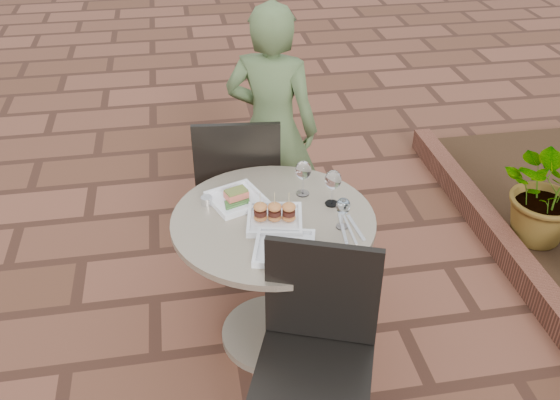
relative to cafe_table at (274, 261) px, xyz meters
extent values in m
plane|color=brown|center=(-0.17, -0.04, -0.48)|extent=(60.00, 60.00, 0.00)
cylinder|color=gray|center=(0.00, 0.00, -0.46)|extent=(0.52, 0.52, 0.04)
cylinder|color=gray|center=(0.00, 0.00, -0.13)|extent=(0.08, 0.08, 0.70)
cylinder|color=tan|center=(0.00, 0.00, 0.23)|extent=(0.90, 0.90, 0.03)
cube|color=black|center=(-0.08, 0.73, -0.03)|extent=(0.48, 0.48, 0.03)
cube|color=black|center=(-0.10, 0.53, 0.22)|extent=(0.44, 0.07, 0.46)
cylinder|color=black|center=(0.13, 0.90, -0.26)|extent=(0.02, 0.02, 0.44)
cylinder|color=black|center=(-0.25, 0.94, -0.26)|extent=(0.02, 0.02, 0.44)
cylinder|color=black|center=(0.09, 0.53, -0.26)|extent=(0.02, 0.02, 0.44)
cylinder|color=black|center=(-0.29, 0.56, -0.26)|extent=(0.02, 0.02, 0.44)
cube|color=black|center=(0.04, -0.66, -0.03)|extent=(0.57, 0.57, 0.03)
cube|color=black|center=(0.11, -0.47, 0.22)|extent=(0.42, 0.18, 0.46)
cylinder|color=black|center=(-0.07, -0.42, -0.26)|extent=(0.02, 0.02, 0.44)
cylinder|color=black|center=(0.28, -0.55, -0.26)|extent=(0.02, 0.02, 0.44)
imported|color=#435830|center=(0.14, 0.87, 0.23)|extent=(0.61, 0.52, 1.43)
cube|color=white|center=(-0.14, 0.16, 0.25)|extent=(0.29, 0.29, 0.01)
cube|color=#EF6C54|center=(-0.14, 0.16, 0.28)|extent=(0.12, 0.09, 0.03)
cube|color=#5D652D|center=(-0.14, 0.16, 0.30)|extent=(0.11, 0.09, 0.01)
cube|color=white|center=(0.00, -0.03, 0.25)|extent=(0.27, 0.27, 0.01)
cube|color=white|center=(0.01, -0.24, 0.25)|extent=(0.29, 0.29, 0.01)
ellipsoid|color=pink|center=(-0.03, -0.30, 0.27)|extent=(0.04, 0.03, 0.02)
cylinder|color=white|center=(0.28, -0.12, 0.25)|extent=(0.05, 0.05, 0.00)
cylinder|color=white|center=(0.28, -0.12, 0.28)|extent=(0.01, 0.01, 0.06)
ellipsoid|color=white|center=(0.28, -0.12, 0.35)|extent=(0.06, 0.06, 0.08)
cylinder|color=white|center=(0.28, -0.12, 0.35)|extent=(0.05, 0.05, 0.03)
cylinder|color=white|center=(0.17, 0.17, 0.25)|extent=(0.06, 0.06, 0.00)
cylinder|color=white|center=(0.17, 0.17, 0.29)|extent=(0.01, 0.01, 0.08)
ellipsoid|color=white|center=(0.17, 0.17, 0.37)|extent=(0.07, 0.07, 0.09)
cylinder|color=white|center=(0.28, 0.06, 0.25)|extent=(0.06, 0.06, 0.00)
cylinder|color=white|center=(0.28, 0.06, 0.29)|extent=(0.01, 0.01, 0.08)
ellipsoid|color=white|center=(0.28, 0.06, 0.37)|extent=(0.07, 0.07, 0.09)
cylinder|color=silver|center=(-0.28, 0.15, 0.27)|extent=(0.06, 0.06, 0.04)
cube|color=brown|center=(1.43, 0.26, -0.41)|extent=(0.12, 3.00, 0.15)
imported|color=#33662D|center=(1.68, 0.47, -0.09)|extent=(0.75, 0.71, 0.66)
camera|label=1|loc=(-0.35, -2.20, 1.82)|focal=40.00mm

